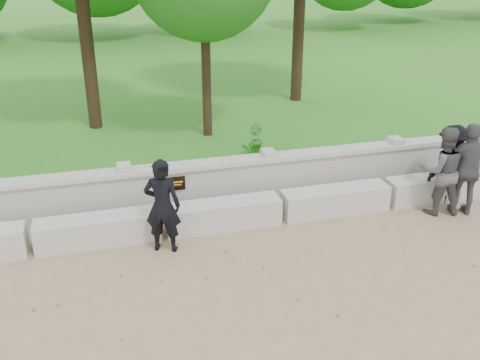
{
  "coord_description": "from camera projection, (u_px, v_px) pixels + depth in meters",
  "views": [
    {
      "loc": [
        -0.82,
        -5.71,
        4.25
      ],
      "look_at": [
        1.2,
        1.58,
        0.95
      ],
      "focal_mm": 40.0,
      "sensor_mm": 36.0,
      "label": 1
    }
  ],
  "objects": [
    {
      "name": "parapet_wall",
      "position": [
        156.0,
        191.0,
        9.06
      ],
      "size": [
        12.5,
        0.35,
        0.9
      ],
      "color": "beige",
      "rests_on": "ground"
    },
    {
      "name": "lawn",
      "position": [
        116.0,
        72.0,
        19.27
      ],
      "size": [
        40.0,
        22.0,
        0.25
      ],
      "primitive_type": "cube",
      "color": "#257421",
      "rests_on": "ground"
    },
    {
      "name": "shrub_c",
      "position": [
        255.0,
        161.0,
        10.13
      ],
      "size": [
        0.59,
        0.54,
        0.58
      ],
      "primitive_type": "imported",
      "rotation": [
        0.0,
        0.0,
        3.31
      ],
      "color": "#307829",
      "rests_on": "lawn"
    },
    {
      "name": "man_main",
      "position": [
        163.0,
        206.0,
        7.91
      ],
      "size": [
        0.63,
        0.59,
        1.49
      ],
      "color": "black",
      "rests_on": "ground"
    },
    {
      "name": "ground",
      "position": [
        184.0,
        304.0,
        6.95
      ],
      "size": [
        80.0,
        80.0,
        0.0
      ],
      "primitive_type": "plane",
      "color": "tan",
      "rests_on": "ground"
    },
    {
      "name": "concrete_bench",
      "position": [
        163.0,
        222.0,
        8.54
      ],
      "size": [
        11.9,
        0.45,
        0.45
      ],
      "color": "beige",
      "rests_on": "ground"
    },
    {
      "name": "visitor_mid",
      "position": [
        450.0,
        164.0,
        9.51
      ],
      "size": [
        1.02,
        0.71,
        1.43
      ],
      "color": "black",
      "rests_on": "ground"
    },
    {
      "name": "shrub_b",
      "position": [
        255.0,
        139.0,
        11.23
      ],
      "size": [
        0.34,
        0.39,
        0.63
      ],
      "primitive_type": "imported",
      "rotation": [
        0.0,
        0.0,
        1.76
      ],
      "color": "#307829",
      "rests_on": "lawn"
    },
    {
      "name": "visitor_right",
      "position": [
        468.0,
        170.0,
        9.0
      ],
      "size": [
        1.03,
        0.71,
        1.62
      ],
      "color": "#48494E",
      "rests_on": "ground"
    },
    {
      "name": "visitor_left",
      "position": [
        442.0,
        171.0,
        9.05
      ],
      "size": [
        0.87,
        0.75,
        1.56
      ],
      "color": "#49484E",
      "rests_on": "ground"
    }
  ]
}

